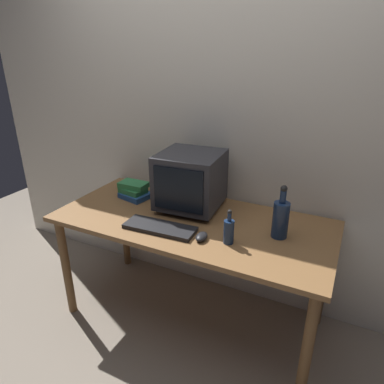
# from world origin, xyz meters

# --- Properties ---
(ground_plane) EXTENTS (6.00, 6.00, 0.00)m
(ground_plane) POSITION_xyz_m (0.00, 0.00, 0.00)
(ground_plane) COLOR gray
(back_wall) EXTENTS (4.00, 0.08, 2.50)m
(back_wall) POSITION_xyz_m (0.00, 0.44, 1.25)
(back_wall) COLOR silver
(back_wall) RESTS_ON ground
(desk) EXTENTS (1.68, 0.77, 0.76)m
(desk) POSITION_xyz_m (0.00, 0.00, 0.67)
(desk) COLOR olive
(desk) RESTS_ON ground
(crt_monitor) EXTENTS (0.41, 0.41, 0.37)m
(crt_monitor) POSITION_xyz_m (-0.08, 0.14, 0.95)
(crt_monitor) COLOR #333338
(crt_monitor) RESTS_ON desk
(keyboard) EXTENTS (0.43, 0.17, 0.02)m
(keyboard) POSITION_xyz_m (-0.11, -0.20, 0.77)
(keyboard) COLOR black
(keyboard) RESTS_ON desk
(computer_mouse) EXTENTS (0.07, 0.10, 0.04)m
(computer_mouse) POSITION_xyz_m (0.15, -0.19, 0.77)
(computer_mouse) COLOR black
(computer_mouse) RESTS_ON desk
(bottle_tall) EXTENTS (0.09, 0.09, 0.31)m
(bottle_tall) POSITION_xyz_m (0.52, 0.03, 0.87)
(bottle_tall) COLOR navy
(bottle_tall) RESTS_ON desk
(bottle_short) EXTENTS (0.06, 0.06, 0.20)m
(bottle_short) POSITION_xyz_m (0.30, -0.16, 0.83)
(bottle_short) COLOR navy
(bottle_short) RESTS_ON desk
(book_stack) EXTENTS (0.23, 0.20, 0.11)m
(book_stack) POSITION_xyz_m (-0.51, 0.12, 0.81)
(book_stack) COLOR #28569E
(book_stack) RESTS_ON desk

